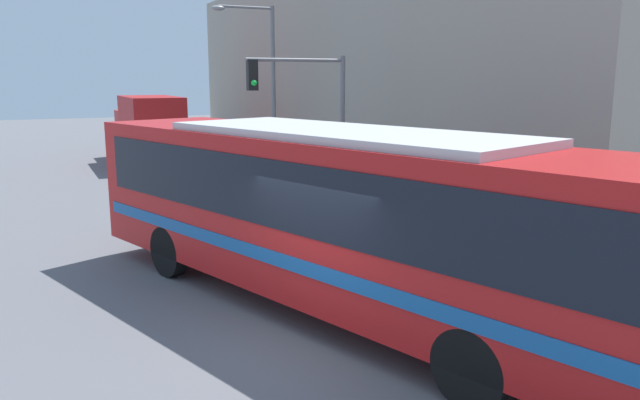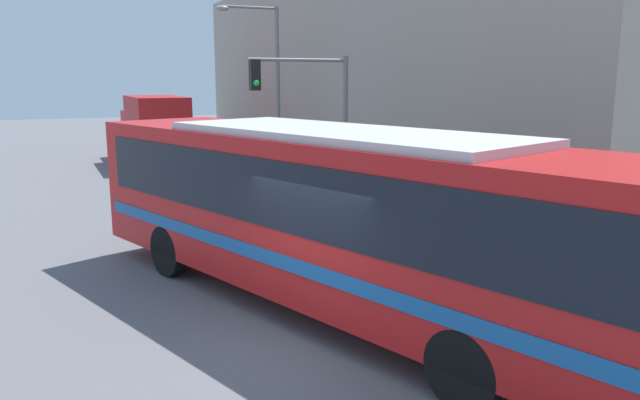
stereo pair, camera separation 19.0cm
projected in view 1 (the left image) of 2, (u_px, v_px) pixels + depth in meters
ground_plane at (321, 343)px, 9.71m from camera, size 120.00×120.00×0.00m
sidewalk at (254, 162)px, 29.89m from camera, size 2.63×70.00×0.16m
building_facade at (367, 71)px, 27.97m from camera, size 6.00×31.50×8.70m
city_bus at (341, 208)px, 10.67m from camera, size 6.40×12.61×3.21m
delivery_truck at (148, 127)px, 29.74m from camera, size 2.28×7.04×3.21m
fire_hydrant at (451, 228)px, 14.91m from camera, size 0.24×0.33×0.73m
traffic_light_pole at (308, 101)px, 19.27m from camera, size 3.28×0.35×4.58m
parking_meter at (366, 179)px, 18.47m from camera, size 0.14×0.14×1.41m
street_lamp at (265, 75)px, 25.21m from camera, size 2.60×0.28×6.71m
pedestrian_near_corner at (477, 196)px, 15.84m from camera, size 0.34×0.34×1.83m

